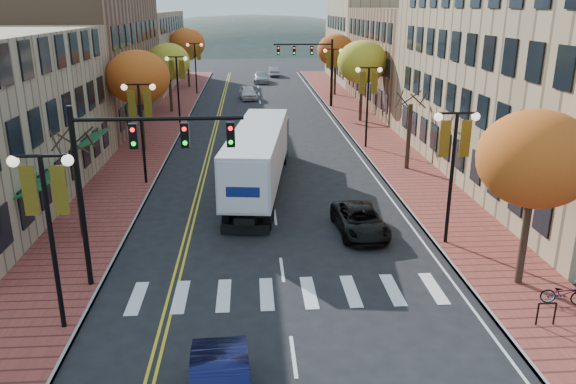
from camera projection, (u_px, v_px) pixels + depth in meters
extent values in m
plane|color=black|center=(289.00, 322.00, 19.19)|extent=(200.00, 200.00, 0.00)
cube|color=brown|center=(161.00, 127.00, 49.33)|extent=(4.00, 85.00, 0.15)
cube|color=brown|center=(363.00, 125.00, 50.51)|extent=(4.00, 85.00, 0.15)
cube|color=brown|center=(72.00, 61.00, 50.40)|extent=(12.00, 24.00, 11.00)
cube|color=#9E8966|center=(129.00, 49.00, 74.30)|extent=(12.00, 26.00, 9.50)
cube|color=brown|center=(437.00, 58.00, 58.56)|extent=(15.00, 24.00, 10.00)
cube|color=#9E8966|center=(388.00, 41.00, 79.22)|extent=(15.00, 20.00, 11.00)
cylinder|color=#382619|center=(79.00, 192.00, 25.46)|extent=(0.28, 0.28, 4.20)
cylinder|color=#382619|center=(141.00, 117.00, 40.49)|extent=(0.28, 0.28, 4.90)
ellipsoid|color=#CE5C18|center=(138.00, 77.00, 39.58)|extent=(4.48, 4.48, 3.81)
cylinder|color=#382619|center=(170.00, 89.00, 55.68)|extent=(0.28, 0.28, 4.55)
ellipsoid|color=gold|center=(169.00, 61.00, 54.85)|extent=(4.16, 4.16, 3.54)
cylinder|color=#382619|center=(188.00, 67.00, 72.64)|extent=(0.28, 0.28, 5.04)
ellipsoid|color=#CE5C18|center=(187.00, 44.00, 71.71)|extent=(4.61, 4.61, 3.92)
cylinder|color=#382619|center=(526.00, 227.00, 20.90)|extent=(0.28, 0.28, 4.55)
ellipsoid|color=#CE5C18|center=(536.00, 159.00, 20.06)|extent=(4.16, 4.16, 3.54)
cylinder|color=#382619|center=(409.00, 137.00, 36.10)|extent=(0.28, 0.28, 4.20)
cylinder|color=#382619|center=(361.00, 94.00, 51.13)|extent=(0.28, 0.28, 4.90)
ellipsoid|color=gold|center=(362.00, 62.00, 50.22)|extent=(4.48, 4.48, 3.81)
cylinder|color=#382619|center=(335.00, 74.00, 66.29)|extent=(0.28, 0.28, 4.76)
ellipsoid|color=#CE5C18|center=(336.00, 50.00, 65.41)|extent=(4.35, 4.35, 3.70)
cylinder|color=black|center=(53.00, 248.00, 17.75)|extent=(0.16, 0.16, 6.00)
cylinder|color=black|center=(40.00, 156.00, 16.80)|extent=(1.60, 0.10, 0.10)
sphere|color=#FFF2CC|center=(13.00, 161.00, 16.79)|extent=(0.36, 0.36, 0.36)
sphere|color=#FFF2CC|center=(68.00, 160.00, 16.90)|extent=(0.36, 0.36, 0.36)
cube|color=#AA8A16|center=(30.00, 191.00, 17.12)|extent=(0.45, 0.03, 1.60)
cube|color=#AA8A16|center=(60.00, 190.00, 17.17)|extent=(0.45, 0.03, 1.60)
cylinder|color=black|center=(142.00, 136.00, 32.89)|extent=(0.16, 0.16, 6.00)
cylinder|color=black|center=(138.00, 84.00, 31.94)|extent=(1.60, 0.10, 0.10)
sphere|color=#FFF2CC|center=(124.00, 87.00, 31.93)|extent=(0.36, 0.36, 0.36)
sphere|color=#FFF2CC|center=(152.00, 87.00, 32.04)|extent=(0.36, 0.36, 0.36)
cube|color=#AA8A16|center=(132.00, 104.00, 32.26)|extent=(0.45, 0.03, 1.60)
cube|color=#AA8A16|center=(148.00, 104.00, 32.32)|extent=(0.45, 0.03, 1.60)
cylinder|color=black|center=(178.00, 91.00, 49.92)|extent=(0.16, 0.16, 6.00)
cylinder|color=black|center=(176.00, 57.00, 48.97)|extent=(1.60, 0.10, 0.10)
sphere|color=#FFF2CC|center=(167.00, 59.00, 48.97)|extent=(0.36, 0.36, 0.36)
sphere|color=#FFF2CC|center=(185.00, 59.00, 49.07)|extent=(0.36, 0.36, 0.36)
cube|color=#AA8A16|center=(172.00, 70.00, 49.29)|extent=(0.45, 0.03, 1.60)
cube|color=#AA8A16|center=(182.00, 70.00, 49.35)|extent=(0.45, 0.03, 1.60)
cylinder|color=black|center=(196.00, 69.00, 66.96)|extent=(0.16, 0.16, 6.00)
cylinder|color=black|center=(194.00, 44.00, 66.01)|extent=(1.60, 0.10, 0.10)
sphere|color=#FFF2CC|center=(188.00, 45.00, 66.00)|extent=(0.36, 0.36, 0.36)
sphere|color=#FFF2CC|center=(201.00, 45.00, 66.11)|extent=(0.36, 0.36, 0.36)
cube|color=#AA8A16|center=(191.00, 53.00, 66.32)|extent=(0.45, 0.03, 1.60)
cube|color=#AA8A16|center=(199.00, 53.00, 66.38)|extent=(0.45, 0.03, 1.60)
cylinder|color=black|center=(451.00, 182.00, 24.40)|extent=(0.16, 0.16, 6.00)
cylinder|color=black|center=(458.00, 113.00, 23.46)|extent=(1.60, 0.10, 0.10)
sphere|color=#FFF2CC|center=(439.00, 117.00, 23.45)|extent=(0.36, 0.36, 0.36)
sphere|color=#FFF2CC|center=(476.00, 116.00, 23.55)|extent=(0.36, 0.36, 0.36)
cube|color=#AA8A16|center=(445.00, 139.00, 23.77)|extent=(0.45, 0.03, 1.60)
cube|color=#AA8A16|center=(465.00, 139.00, 23.83)|extent=(0.45, 0.03, 1.60)
cylinder|color=black|center=(367.00, 109.00, 41.44)|extent=(0.16, 0.16, 6.00)
cylinder|color=black|center=(369.00, 68.00, 40.49)|extent=(1.60, 0.10, 0.10)
sphere|color=#FFF2CC|center=(358.00, 70.00, 40.48)|extent=(0.36, 0.36, 0.36)
sphere|color=#FFF2CC|center=(380.00, 70.00, 40.59)|extent=(0.36, 0.36, 0.36)
cube|color=#AA8A16|center=(362.00, 83.00, 40.81)|extent=(0.45, 0.03, 1.60)
cube|color=#AA8A16|center=(374.00, 83.00, 40.87)|extent=(0.45, 0.03, 1.60)
cylinder|color=black|center=(332.00, 79.00, 58.47)|extent=(0.16, 0.16, 6.00)
cylinder|color=black|center=(333.00, 49.00, 57.52)|extent=(1.60, 0.10, 0.10)
sphere|color=#FFF2CC|center=(325.00, 51.00, 57.52)|extent=(0.36, 0.36, 0.36)
sphere|color=#FFF2CC|center=(341.00, 51.00, 57.62)|extent=(0.36, 0.36, 0.36)
cube|color=#AA8A16|center=(328.00, 60.00, 57.84)|extent=(0.45, 0.03, 1.60)
cube|color=#AA8A16|center=(337.00, 60.00, 57.90)|extent=(0.45, 0.03, 1.60)
cylinder|color=black|center=(81.00, 201.00, 20.43)|extent=(0.20, 0.20, 7.00)
cylinder|color=black|center=(158.00, 119.00, 19.68)|extent=(6.00, 0.14, 0.14)
cube|color=black|center=(134.00, 136.00, 19.81)|extent=(0.30, 0.25, 0.90)
sphere|color=#FF0C0C|center=(132.00, 130.00, 19.60)|extent=(0.16, 0.16, 0.16)
cube|color=black|center=(185.00, 135.00, 19.93)|extent=(0.30, 0.25, 0.90)
sphere|color=#FF0C0C|center=(184.00, 129.00, 19.72)|extent=(0.16, 0.16, 0.16)
cube|color=black|center=(231.00, 135.00, 20.03)|extent=(0.30, 0.25, 0.90)
sphere|color=#FF0C0C|center=(230.00, 128.00, 19.82)|extent=(0.16, 0.16, 0.16)
cylinder|color=black|center=(331.00, 74.00, 58.31)|extent=(0.20, 0.20, 7.00)
cylinder|color=black|center=(303.00, 44.00, 57.16)|extent=(6.00, 0.14, 0.14)
cube|color=black|center=(312.00, 50.00, 57.41)|extent=(0.30, 0.25, 0.90)
sphere|color=#FF0C0C|center=(312.00, 48.00, 57.20)|extent=(0.16, 0.16, 0.16)
cube|color=black|center=(294.00, 50.00, 57.29)|extent=(0.30, 0.25, 0.90)
sphere|color=#FF0C0C|center=(294.00, 48.00, 57.08)|extent=(0.16, 0.16, 0.16)
cube|color=black|center=(278.00, 50.00, 57.19)|extent=(0.30, 0.25, 0.90)
sphere|color=#FF0C0C|center=(278.00, 48.00, 56.98)|extent=(0.16, 0.16, 0.16)
cube|color=black|center=(258.00, 182.00, 31.66)|extent=(2.53, 12.53, 0.34)
cube|color=silver|center=(258.00, 153.00, 31.13)|extent=(4.06, 12.72, 2.69)
cube|color=black|center=(270.00, 138.00, 38.71)|extent=(2.75, 3.17, 2.41)
cylinder|color=black|center=(227.00, 219.00, 27.08)|extent=(0.46, 1.00, 0.96)
cylinder|color=black|center=(268.00, 220.00, 26.97)|extent=(0.46, 1.00, 0.96)
cylinder|color=black|center=(230.00, 211.00, 28.18)|extent=(0.46, 1.00, 0.96)
cylinder|color=black|center=(270.00, 211.00, 28.07)|extent=(0.46, 1.00, 0.96)
cylinder|color=black|center=(254.00, 157.00, 38.02)|extent=(0.46, 1.00, 0.96)
cylinder|color=black|center=(284.00, 158.00, 37.91)|extent=(0.46, 1.00, 0.96)
cylinder|color=black|center=(257.00, 150.00, 40.02)|extent=(0.46, 1.00, 0.96)
cylinder|color=black|center=(286.00, 150.00, 39.91)|extent=(0.46, 1.00, 0.96)
imported|color=black|center=(360.00, 220.00, 26.47)|extent=(2.34, 4.70, 1.28)
imported|color=silver|center=(248.00, 93.00, 64.33)|extent=(2.31, 4.68, 1.53)
imported|color=#95959C|center=(261.00, 77.00, 78.23)|extent=(2.08, 5.10, 1.48)
imported|color=#9B9BA2|center=(274.00, 72.00, 85.33)|extent=(1.65, 4.24, 1.38)
imported|color=gray|center=(563.00, 293.00, 19.93)|extent=(1.64, 0.86, 0.82)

